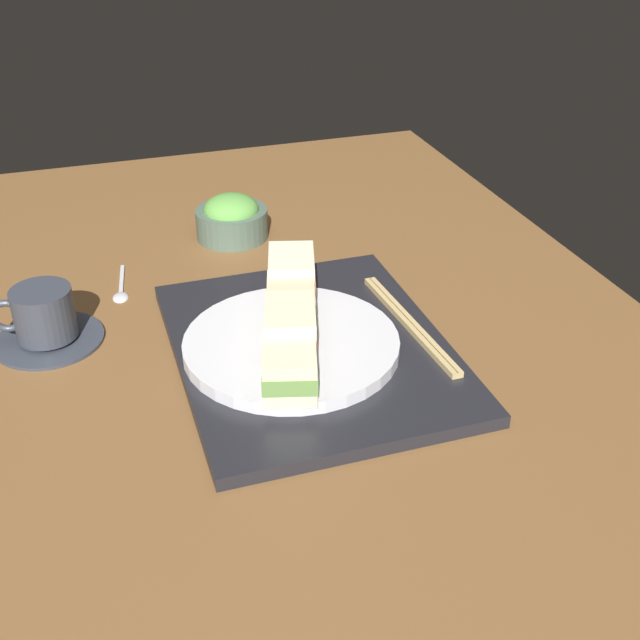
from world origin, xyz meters
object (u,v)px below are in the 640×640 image
at_px(sandwich_farmost, 292,278).
at_px(coffee_cup, 44,320).
at_px(sandwich_nearmost, 290,366).
at_px(sandwich_inner_far, 291,305).
at_px(chopsticks_pair, 409,323).
at_px(sandwich_plate, 291,345).
at_px(teaspoon, 121,290).
at_px(sandwich_inner_near, 290,331).
at_px(salad_bowl, 232,218).

bearing_deg(sandwich_farmost, coffee_cup, 80.92).
relative_size(sandwich_nearmost, sandwich_inner_far, 0.97).
height_order(sandwich_farmost, chopsticks_pair, sandwich_farmost).
height_order(sandwich_plate, sandwich_farmost, sandwich_farmost).
height_order(chopsticks_pair, coffee_cup, coffee_cup).
relative_size(sandwich_inner_far, teaspoon, 0.91).
xyz_separation_m(sandwich_plate, sandwich_inner_near, (-0.03, 0.01, 0.04)).
distance_m(sandwich_nearmost, sandwich_inner_far, 0.12).
bearing_deg(sandwich_plate, sandwich_inner_far, -17.00).
xyz_separation_m(chopsticks_pair, teaspoon, (0.21, 0.31, -0.02)).
xyz_separation_m(sandwich_inner_near, sandwich_farmost, (0.11, -0.03, 0.00)).
distance_m(sandwich_plate, salad_bowl, 0.34).
bearing_deg(teaspoon, chopsticks_pair, -124.49).
height_order(salad_bowl, teaspoon, salad_bowl).
bearing_deg(sandwich_plate, teaspoon, 36.69).
bearing_deg(coffee_cup, sandwich_inner_far, -110.80).
bearing_deg(sandwich_nearmost, sandwich_farmost, -17.00).
relative_size(sandwich_nearmost, teaspoon, 0.88).
bearing_deg(sandwich_plate, sandwich_farmost, -17.00).
bearing_deg(coffee_cup, sandwich_farmost, -99.08).
bearing_deg(teaspoon, salad_bowl, -55.73).
relative_size(sandwich_nearmost, chopsticks_pair, 0.39).
xyz_separation_m(sandwich_inner_near, coffee_cup, (0.16, 0.25, -0.03)).
bearing_deg(teaspoon, sandwich_nearmost, -155.48).
bearing_deg(sandwich_farmost, chopsticks_pair, -122.39).
height_order(sandwich_inner_near, sandwich_farmost, sandwich_farmost).
height_order(sandwich_plate, sandwich_inner_near, sandwich_inner_near).
distance_m(coffee_cup, teaspoon, 0.13).
height_order(salad_bowl, chopsticks_pair, salad_bowl).
xyz_separation_m(sandwich_nearmost, sandwich_inner_near, (0.06, -0.02, 0.00)).
bearing_deg(salad_bowl, sandwich_inner_near, 177.15).
relative_size(sandwich_inner_near, sandwich_inner_far, 1.00).
xyz_separation_m(sandwich_inner_near, salad_bowl, (0.37, -0.02, -0.03)).
distance_m(sandwich_plate, sandwich_inner_far, 0.04).
distance_m(sandwich_nearmost, teaspoon, 0.34).
bearing_deg(chopsticks_pair, sandwich_inner_far, 81.67).
bearing_deg(sandwich_farmost, sandwich_nearmost, 163.00).
distance_m(sandwich_nearmost, coffee_cup, 0.31).
xyz_separation_m(chopsticks_pair, coffee_cup, (0.12, 0.40, 0.01)).
xyz_separation_m(sandwich_plate, teaspoon, (0.22, 0.16, -0.02)).
distance_m(sandwich_inner_far, sandwich_farmost, 0.06).
distance_m(sandwich_inner_far, chopsticks_pair, 0.14).
distance_m(sandwich_inner_near, coffee_cup, 0.29).
relative_size(salad_bowl, chopsticks_pair, 0.46).
height_order(sandwich_nearmost, chopsticks_pair, sandwich_nearmost).
bearing_deg(sandwich_inner_far, coffee_cup, 69.20).
relative_size(sandwich_plate, coffee_cup, 1.91).
bearing_deg(sandwich_farmost, sandwich_inner_near, 163.00).
bearing_deg(sandwich_plate, chopsticks_pair, -86.88).
xyz_separation_m(sandwich_nearmost, sandwich_farmost, (0.17, -0.05, 0.01)).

